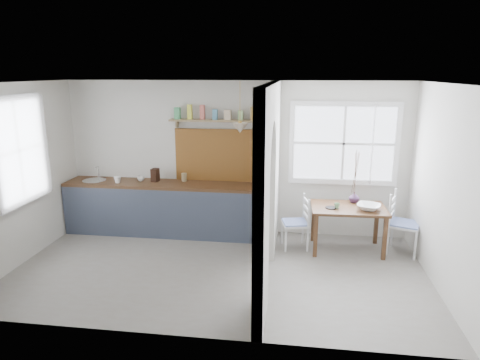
# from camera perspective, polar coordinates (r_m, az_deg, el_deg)

# --- Properties ---
(floor) EXTENTS (5.80, 3.20, 0.01)m
(floor) POSITION_cam_1_polar(r_m,az_deg,el_deg) (6.23, -2.86, -11.86)
(floor) COLOR slate
(floor) RESTS_ON ground
(ceiling) EXTENTS (5.80, 3.20, 0.01)m
(ceiling) POSITION_cam_1_polar(r_m,az_deg,el_deg) (5.59, -3.20, 12.81)
(ceiling) COLOR silver
(ceiling) RESTS_ON walls
(walls) EXTENTS (5.81, 3.21, 2.60)m
(walls) POSITION_cam_1_polar(r_m,az_deg,el_deg) (5.77, -3.02, -0.20)
(walls) COLOR silver
(walls) RESTS_ON floor
(partition) EXTENTS (0.12, 3.20, 2.60)m
(partition) POSITION_cam_1_polar(r_m,az_deg,el_deg) (5.71, 3.99, 1.17)
(partition) COLOR silver
(partition) RESTS_ON floor
(kitchen_window) EXTENTS (0.10, 1.16, 1.50)m
(kitchen_window) POSITION_cam_1_polar(r_m,az_deg,el_deg) (6.83, -27.48, 3.48)
(kitchen_window) COLOR white
(kitchen_window) RESTS_ON walls
(nook_window) EXTENTS (1.76, 0.10, 1.30)m
(nook_window) POSITION_cam_1_polar(r_m,az_deg,el_deg) (7.18, 13.66, 4.74)
(nook_window) COLOR white
(nook_window) RESTS_ON walls
(counter) EXTENTS (3.50, 0.60, 0.90)m
(counter) POSITION_cam_1_polar(r_m,az_deg,el_deg) (7.51, -9.56, -3.62)
(counter) COLOR #482C1A
(counter) RESTS_ON floor
(sink) EXTENTS (0.40, 0.40, 0.02)m
(sink) POSITION_cam_1_polar(r_m,az_deg,el_deg) (7.85, -18.85, -0.13)
(sink) COLOR silver
(sink) RESTS_ON counter
(backsplash) EXTENTS (1.65, 0.03, 0.90)m
(backsplash) POSITION_cam_1_polar(r_m,az_deg,el_deg) (7.31, -2.32, 3.31)
(backsplash) COLOR brown
(backsplash) RESTS_ON walls
(shelf) EXTENTS (1.75, 0.20, 0.21)m
(shelf) POSITION_cam_1_polar(r_m,az_deg,el_deg) (7.13, -2.49, 8.35)
(shelf) COLOR olive
(shelf) RESTS_ON walls
(pendant_lamp) EXTENTS (0.26, 0.26, 0.16)m
(pendant_lamp) POSITION_cam_1_polar(r_m,az_deg,el_deg) (6.75, -0.01, 6.96)
(pendant_lamp) COLOR beige
(pendant_lamp) RESTS_ON ceiling
(utensil_rail) EXTENTS (0.02, 0.50, 0.02)m
(utensil_rail) POSITION_cam_1_polar(r_m,az_deg,el_deg) (6.53, 3.70, 2.86)
(utensil_rail) COLOR silver
(utensil_rail) RESTS_ON partition
(dining_table) EXTENTS (1.15, 0.78, 0.71)m
(dining_table) POSITION_cam_1_polar(r_m,az_deg,el_deg) (6.94, 14.10, -6.29)
(dining_table) COLOR #482C1A
(dining_table) RESTS_ON floor
(chair_left) EXTENTS (0.46, 0.46, 0.85)m
(chair_left) POSITION_cam_1_polar(r_m,az_deg,el_deg) (6.85, 7.33, -5.62)
(chair_left) COLOR silver
(chair_left) RESTS_ON floor
(chair_right) EXTENTS (0.57, 0.57, 0.97)m
(chair_right) POSITION_cam_1_polar(r_m,az_deg,el_deg) (7.04, 21.10, -5.41)
(chair_right) COLOR silver
(chair_right) RESTS_ON floor
(kettle) EXTENTS (0.23, 0.19, 0.25)m
(kettle) POSITION_cam_1_polar(r_m,az_deg,el_deg) (6.94, 2.68, -0.04)
(kettle) COLOR beige
(kettle) RESTS_ON counter
(mug_a) EXTENTS (0.14, 0.14, 0.11)m
(mug_a) POSITION_cam_1_polar(r_m,az_deg,el_deg) (7.54, -16.01, 0.03)
(mug_a) COLOR white
(mug_a) RESTS_ON counter
(mug_b) EXTENTS (0.15, 0.15, 0.09)m
(mug_b) POSITION_cam_1_polar(r_m,az_deg,el_deg) (7.57, -13.07, 0.21)
(mug_b) COLOR silver
(mug_b) RESTS_ON counter
(knife_block) EXTENTS (0.13, 0.16, 0.23)m
(knife_block) POSITION_cam_1_polar(r_m,az_deg,el_deg) (7.48, -11.24, 0.66)
(knife_block) COLOR #412313
(knife_block) RESTS_ON counter
(jar) EXTENTS (0.12, 0.12, 0.14)m
(jar) POSITION_cam_1_polar(r_m,az_deg,el_deg) (7.42, -7.46, 0.37)
(jar) COLOR #927F56
(jar) RESTS_ON counter
(towel_magenta) EXTENTS (0.02, 0.03, 0.58)m
(towel_magenta) POSITION_cam_1_polar(r_m,az_deg,el_deg) (6.93, 3.34, -6.58)
(towel_magenta) COLOR #A71652
(towel_magenta) RESTS_ON counter
(towel_orange) EXTENTS (0.02, 0.03, 0.51)m
(towel_orange) POSITION_cam_1_polar(r_m,az_deg,el_deg) (6.91, 3.31, -6.88)
(towel_orange) COLOR #C37400
(towel_orange) RESTS_ON counter
(bowl) EXTENTS (0.44, 0.44, 0.08)m
(bowl) POSITION_cam_1_polar(r_m,az_deg,el_deg) (6.77, 16.79, -3.45)
(bowl) COLOR white
(bowl) RESTS_ON dining_table
(table_cup) EXTENTS (0.09, 0.09, 0.08)m
(table_cup) POSITION_cam_1_polar(r_m,az_deg,el_deg) (6.70, 12.80, -3.38)
(table_cup) COLOR #6A9766
(table_cup) RESTS_ON dining_table
(plate) EXTENTS (0.19, 0.19, 0.01)m
(plate) POSITION_cam_1_polar(r_m,az_deg,el_deg) (6.71, 12.04, -3.63)
(plate) COLOR black
(plate) RESTS_ON dining_table
(vase) EXTENTS (0.17, 0.17, 0.17)m
(vase) POSITION_cam_1_polar(r_m,az_deg,el_deg) (7.05, 14.98, -2.23)
(vase) COLOR #42274A
(vase) RESTS_ON dining_table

